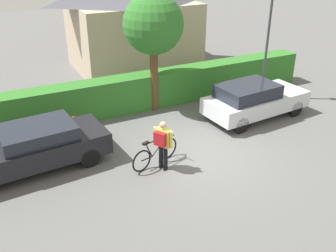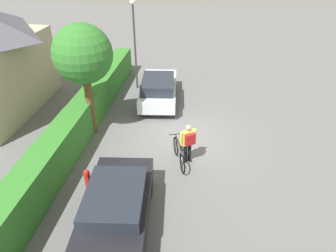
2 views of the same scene
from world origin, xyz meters
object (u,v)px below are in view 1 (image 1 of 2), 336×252
object	(u,v)px
street_lamp	(269,29)
tree_kerbside	(153,25)
fire_hydrant	(75,127)
parked_car_near	(31,147)
person_rider	(162,141)
bicycle	(155,153)
parked_car_far	(254,100)

from	to	relation	value
street_lamp	tree_kerbside	bearing A→B (deg)	168.68
tree_kerbside	fire_hydrant	world-z (taller)	tree_kerbside
parked_car_near	person_rider	distance (m)	3.90
parked_car_near	street_lamp	xyz separation A→B (m)	(9.75, 1.42, 2.25)
street_lamp	fire_hydrant	xyz separation A→B (m)	(-8.13, -0.05, -2.55)
street_lamp	fire_hydrant	distance (m)	8.52
bicycle	fire_hydrant	distance (m)	3.32
parked_car_far	bicycle	size ratio (longest dim) A/B	2.43
parked_car_near	fire_hydrant	distance (m)	2.15
bicycle	tree_kerbside	bearing A→B (deg)	65.74
person_rider	tree_kerbside	size ratio (longest dim) A/B	0.34
person_rider	fire_hydrant	distance (m)	3.68
street_lamp	parked_car_near	bearing A→B (deg)	-171.72
parked_car_far	person_rider	distance (m)	5.02
street_lamp	fire_hydrant	bearing A→B (deg)	-179.65
street_lamp	tree_kerbside	xyz separation A→B (m)	(-4.66, 0.93, 0.41)
parked_car_far	bicycle	distance (m)	5.01
person_rider	street_lamp	bearing A→B (deg)	26.93
parked_car_near	person_rider	world-z (taller)	person_rider
tree_kerbside	bicycle	bearing A→B (deg)	-114.26
parked_car_near	parked_car_far	world-z (taller)	parked_car_far
parked_car_far	bicycle	xyz separation A→B (m)	(-4.79, -1.44, -0.35)
bicycle	person_rider	distance (m)	0.64
parked_car_near	tree_kerbside	size ratio (longest dim) A/B	1.04
parked_car_near	tree_kerbside	world-z (taller)	tree_kerbside
parked_car_near	parked_car_far	bearing A→B (deg)	-0.11
person_rider	street_lamp	xyz separation A→B (m)	(6.29, 3.19, 2.02)
bicycle	street_lamp	size ratio (longest dim) A/B	0.37
bicycle	fire_hydrant	size ratio (longest dim) A/B	2.14
bicycle	person_rider	xyz separation A→B (m)	(0.09, -0.32, 0.55)
fire_hydrant	street_lamp	bearing A→B (deg)	0.35
parked_car_far	bicycle	bearing A→B (deg)	-163.29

